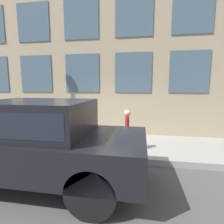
# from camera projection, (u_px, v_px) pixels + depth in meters

# --- Properties ---
(ground_plane) EXTENTS (80.00, 80.00, 0.00)m
(ground_plane) POSITION_uv_depth(u_px,v_px,m) (90.00, 162.00, 4.83)
(ground_plane) COLOR #514F4C
(sidewalk) EXTENTS (2.43, 60.00, 0.18)m
(sidewalk) POSITION_uv_depth(u_px,v_px,m) (100.00, 144.00, 6.00)
(sidewalk) COLOR #9E9B93
(sidewalk) RESTS_ON ground_plane
(building_facade) EXTENTS (0.33, 40.00, 9.42)m
(building_facade) POSITION_uv_depth(u_px,v_px,m) (108.00, 17.00, 6.68)
(building_facade) COLOR tan
(building_facade) RESTS_ON ground_plane
(fire_hydrant) EXTENTS (0.29, 0.41, 0.79)m
(fire_hydrant) POSITION_uv_depth(u_px,v_px,m) (97.00, 138.00, 5.09)
(fire_hydrant) COLOR gold
(fire_hydrant) RESTS_ON sidewalk
(person) EXTENTS (0.30, 0.20, 1.23)m
(person) POSITION_uv_depth(u_px,v_px,m) (127.00, 127.00, 5.01)
(person) COLOR #726651
(person) RESTS_ON sidewalk
(parked_car_charcoal_near) EXTENTS (1.90, 4.43, 1.77)m
(parked_car_charcoal_near) POSITION_uv_depth(u_px,v_px,m) (39.00, 138.00, 3.67)
(parked_car_charcoal_near) COLOR black
(parked_car_charcoal_near) RESTS_ON ground_plane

